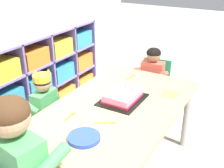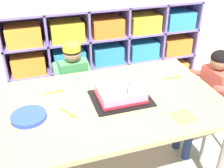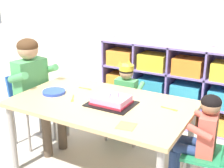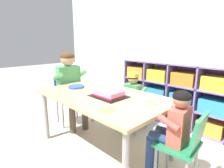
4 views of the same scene
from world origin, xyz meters
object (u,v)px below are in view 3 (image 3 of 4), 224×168
object	(u,v)px
birthday_cake_on_tray	(111,101)
guest_at_table_side	(200,134)
activity_table	(101,109)
classroom_chair_adult_side	(29,100)
paper_plate_stack	(54,92)
classroom_chair_blue	(123,108)
child_with_crown	(128,91)
fork_at_table_front_edge	(86,89)
fork_near_cake_tray	(73,99)
fork_by_napkin	(170,109)
adult_helper_seated	(35,82)
classroom_chair_guest_side	(213,153)

from	to	relation	value
birthday_cake_on_tray	guest_at_table_side	bearing A→B (deg)	4.15
activity_table	classroom_chair_adult_side	world-z (taller)	classroom_chair_adult_side
guest_at_table_side	birthday_cake_on_tray	bearing A→B (deg)	-91.05
classroom_chair_adult_side	paper_plate_stack	size ratio (longest dim) A/B	3.57
classroom_chair_blue	paper_plate_stack	distance (m)	0.74
classroom_chair_blue	child_with_crown	world-z (taller)	child_with_crown
child_with_crown	paper_plate_stack	world-z (taller)	child_with_crown
child_with_crown	activity_table	bearing A→B (deg)	94.66
classroom_chair_blue	classroom_chair_adult_side	size ratio (longest dim) A/B	0.87
activity_table	child_with_crown	size ratio (longest dim) A/B	1.74
birthday_cake_on_tray	fork_at_table_front_edge	bearing A→B (deg)	152.42
paper_plate_stack	classroom_chair_blue	bearing A→B (deg)	57.70
classroom_chair_adult_side	fork_at_table_front_edge	xyz separation A→B (m)	(0.60, 0.09, 0.20)
activity_table	child_with_crown	xyz separation A→B (m)	(-0.09, 0.65, -0.07)
classroom_chair_blue	fork_near_cake_tray	world-z (taller)	fork_near_cake_tray
activity_table	fork_by_napkin	world-z (taller)	fork_by_napkin
birthday_cake_on_tray	fork_at_table_front_edge	world-z (taller)	birthday_cake_on_tray
fork_at_table_front_edge	fork_near_cake_tray	xyz separation A→B (m)	(0.04, -0.25, 0.00)
classroom_chair_blue	guest_at_table_side	size ratio (longest dim) A/B	0.72
child_with_crown	birthday_cake_on_tray	size ratio (longest dim) A/B	2.29
adult_helper_seated	fork_at_table_front_edge	xyz separation A→B (m)	(0.49, 0.11, -0.01)
birthday_cake_on_tray	paper_plate_stack	world-z (taller)	birthday_cake_on_tray
activity_table	classroom_chair_adult_side	xyz separation A→B (m)	(-0.88, 0.10, -0.13)
fork_by_napkin	classroom_chair_blue	bearing A→B (deg)	-27.60
classroom_chair_blue	classroom_chair_adult_side	distance (m)	0.91
classroom_chair_guest_side	paper_plate_stack	bearing A→B (deg)	-91.24
activity_table	fork_near_cake_tray	world-z (taller)	fork_near_cake_tray
guest_at_table_side	fork_at_table_front_edge	xyz separation A→B (m)	(-1.05, 0.14, 0.10)
fork_by_napkin	paper_plate_stack	bearing A→B (deg)	16.13
classroom_chair_blue	fork_near_cake_tray	size ratio (longest dim) A/B	4.82
fork_at_table_front_edge	classroom_chair_guest_side	bearing A→B (deg)	170.31
guest_at_table_side	birthday_cake_on_tray	xyz separation A→B (m)	(-0.68, -0.05, 0.13)
classroom_chair_adult_side	classroom_chair_blue	bearing A→B (deg)	-51.06
classroom_chair_blue	adult_helper_seated	world-z (taller)	adult_helper_seated
child_with_crown	fork_near_cake_tray	world-z (taller)	child_with_crown
classroom_chair_adult_side	adult_helper_seated	bearing A→B (deg)	-90.00
classroom_chair_adult_side	classroom_chair_guest_side	bearing A→B (deg)	-81.52
adult_helper_seated	birthday_cake_on_tray	size ratio (longest dim) A/B	2.95
activity_table	guest_at_table_side	distance (m)	0.77
classroom_chair_blue	paper_plate_stack	size ratio (longest dim) A/B	3.10
classroom_chair_adult_side	fork_by_napkin	distance (m)	1.41
fork_at_table_front_edge	guest_at_table_side	bearing A→B (deg)	169.19
activity_table	fork_at_table_front_edge	distance (m)	0.34
paper_plate_stack	fork_near_cake_tray	bearing A→B (deg)	-6.51
classroom_chair_guest_side	fork_by_napkin	xyz separation A→B (m)	(-0.35, 0.07, 0.23)
paper_plate_stack	fork_at_table_front_edge	size ratio (longest dim) A/B	1.56
classroom_chair_adult_side	paper_plate_stack	xyz separation A→B (m)	(0.43, -0.13, 0.21)
activity_table	child_with_crown	bearing A→B (deg)	97.79
paper_plate_stack	fork_by_napkin	size ratio (longest dim) A/B	1.45
adult_helper_seated	fork_by_napkin	world-z (taller)	adult_helper_seated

